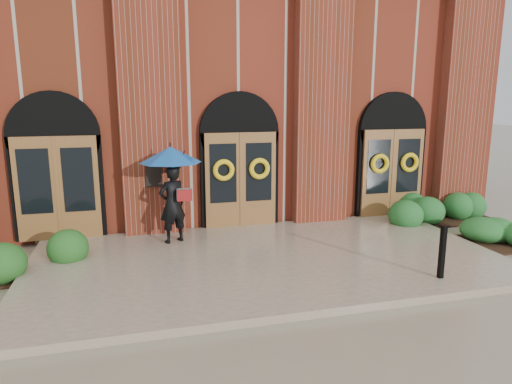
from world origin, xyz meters
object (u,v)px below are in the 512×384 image
object	(u,v)px
hedge_wall_left	(10,259)
hedge_wall_right	(441,208)
metal_post	(442,250)
man_with_umbrella	(171,176)

from	to	relation	value
hedge_wall_left	hedge_wall_right	bearing A→B (deg)	7.20
hedge_wall_left	metal_post	bearing A→B (deg)	-18.00
hedge_wall_left	hedge_wall_right	xyz separation A→B (m)	(11.05, 1.40, 0.01)
man_with_umbrella	metal_post	world-z (taller)	man_with_umbrella
metal_post	hedge_wall_right	distance (m)	5.02
hedge_wall_left	hedge_wall_right	world-z (taller)	hedge_wall_right
man_with_umbrella	metal_post	bearing A→B (deg)	118.86
metal_post	hedge_wall_right	world-z (taller)	metal_post
hedge_wall_right	hedge_wall_left	bearing A→B (deg)	-172.80
man_with_umbrella	hedge_wall_right	size ratio (longest dim) A/B	0.77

